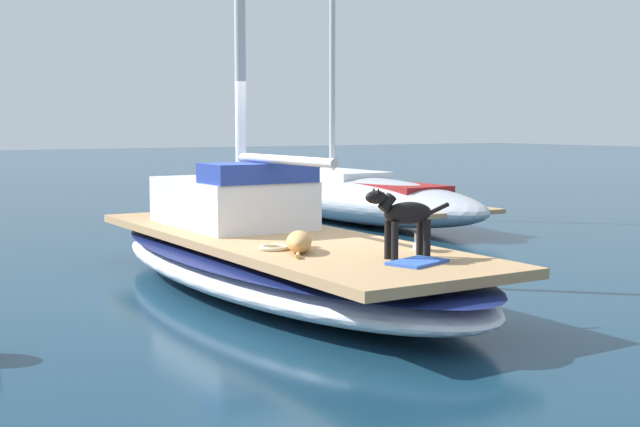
% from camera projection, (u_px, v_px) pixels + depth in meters
% --- Properties ---
extents(ground_plane, '(120.00, 120.00, 0.00)m').
position_uv_depth(ground_plane, '(276.00, 290.00, 9.94)').
color(ground_plane, '#143347').
extents(sailboat_main, '(2.55, 7.25, 0.66)m').
position_uv_depth(sailboat_main, '(276.00, 262.00, 9.91)').
color(sailboat_main, white).
rests_on(sailboat_main, ground).
extents(cabin_house, '(1.41, 2.23, 0.84)m').
position_uv_depth(cabin_house, '(234.00, 199.00, 10.78)').
color(cabin_house, silver).
rests_on(cabin_house, sailboat_main).
extents(dog_black, '(0.94, 0.27, 0.70)m').
position_uv_depth(dog_black, '(404.00, 216.00, 8.10)').
color(dog_black, black).
rests_on(dog_black, sailboat_main).
extents(dog_tan, '(0.57, 0.85, 0.22)m').
position_uv_depth(dog_tan, '(299.00, 241.00, 8.59)').
color(dog_tan, tan).
rests_on(dog_tan, sailboat_main).
extents(deck_winch, '(0.16, 0.16, 0.21)m').
position_uv_depth(deck_winch, '(421.00, 241.00, 8.70)').
color(deck_winch, '#B7B7BC').
rests_on(deck_winch, sailboat_main).
extents(coiled_rope, '(0.32, 0.32, 0.04)m').
position_uv_depth(coiled_rope, '(274.00, 248.00, 8.74)').
color(coiled_rope, beige).
rests_on(coiled_rope, sailboat_main).
extents(deck_towel, '(0.64, 0.52, 0.03)m').
position_uv_depth(deck_towel, '(417.00, 262.00, 7.85)').
color(deck_towel, blue).
rests_on(deck_towel, sailboat_main).
extents(moored_boat_starboard_side, '(2.33, 7.73, 7.02)m').
position_uv_depth(moored_boat_starboard_side, '(353.00, 196.00, 17.11)').
color(moored_boat_starboard_side, '#B2B7C1').
rests_on(moored_boat_starboard_side, ground).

